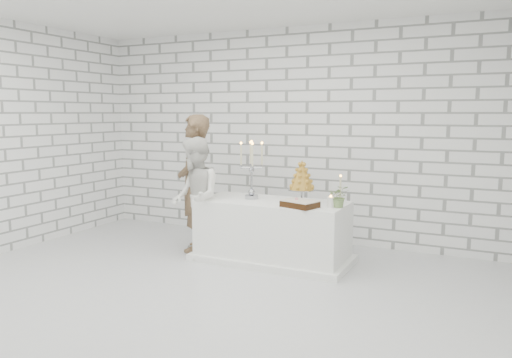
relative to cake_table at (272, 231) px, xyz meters
name	(u,v)px	position (x,y,z in m)	size (l,w,h in m)	color
ground	(193,292)	(-0.30, -1.33, -0.38)	(6.00, 5.00, 0.01)	silver
wall_back	(286,135)	(-0.30, 1.17, 1.12)	(6.00, 0.01, 3.00)	white
cake_table	(272,231)	(0.00, 0.00, 0.00)	(1.80, 0.80, 0.75)	white
groom	(194,183)	(-1.13, 0.02, 0.52)	(0.65, 0.43, 1.79)	#4D3929
bride	(195,198)	(-0.93, -0.27, 0.38)	(0.74, 0.58, 1.52)	white
candelabra	(252,170)	(-0.30, 0.03, 0.74)	(0.29, 0.29, 0.73)	#9E9FA9
croquembouche	(302,181)	(0.36, 0.05, 0.63)	(0.33, 0.33, 0.51)	#99681C
chocolate_cake	(300,204)	(0.45, -0.24, 0.42)	(0.38, 0.27, 0.08)	black
pillar_candle	(331,202)	(0.76, -0.10, 0.44)	(0.08, 0.08, 0.12)	white
extra_taper	(340,190)	(0.79, 0.18, 0.54)	(0.06, 0.06, 0.32)	beige
flowers	(339,196)	(0.85, -0.06, 0.50)	(0.23, 0.20, 0.25)	#506B3A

